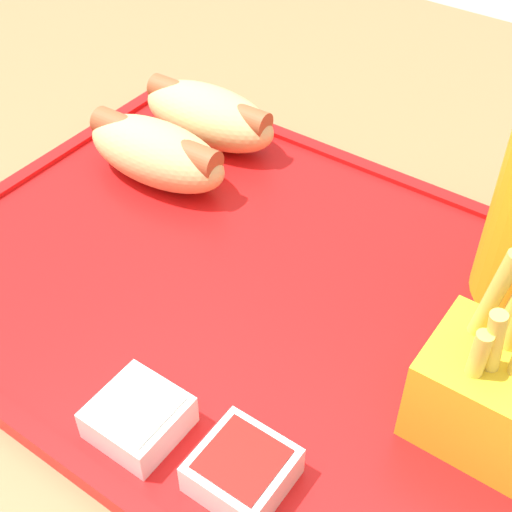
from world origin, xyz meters
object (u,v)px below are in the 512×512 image
sauce_cup_mayo (138,417)px  sauce_cup_ketchup (242,469)px  hot_dog_near (156,151)px  fries_carton (493,392)px  hot_dog_far (209,114)px

sauce_cup_mayo → sauce_cup_ketchup: bearing=6.2°
hot_dog_near → fries_carton: fries_carton is taller
hot_dog_far → sauce_cup_ketchup: hot_dog_far is taller
hot_dog_near → sauce_cup_ketchup: size_ratio=2.70×
fries_carton → sauce_cup_ketchup: size_ratio=2.51×
hot_dog_near → fries_carton: bearing=-13.6°
hot_dog_far → sauce_cup_mayo: (0.15, -0.25, -0.01)m
sauce_cup_ketchup → hot_dog_near: bearing=140.2°
sauce_cup_mayo → hot_dog_far: bearing=120.3°
sauce_cup_mayo → fries_carton: bearing=35.5°
hot_dog_near → sauce_cup_ketchup: (0.21, -0.18, -0.01)m
hot_dog_far → sauce_cup_mayo: size_ratio=2.69×
fries_carton → sauce_cup_ketchup: 0.14m
hot_dog_near → sauce_cup_ketchup: bearing=-39.8°
hot_dog_far → hot_dog_near: same height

